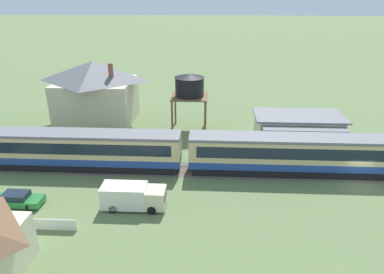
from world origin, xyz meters
TOP-DOWN VIEW (x-y plane):
  - ground_plane at (0.00, 0.00)m, footprint 600.00×600.00m
  - passenger_train at (-17.82, 1.99)m, footprint 86.37×3.17m
  - railway_track at (-14.05, 1.99)m, footprint 153.70×3.60m
  - station_building at (-4.23, 9.97)m, footprint 11.12×7.15m
  - station_house_grey_roof at (-32.44, 17.24)m, footprint 11.80×9.67m
  - water_tower at (-18.31, 14.34)m, footprint 4.97×4.97m
  - parked_car_green at (-32.93, -5.64)m, footprint 4.48×1.76m
  - delivery_truck_cream at (-22.26, -5.45)m, footprint 5.75×2.08m

SIDE VIEW (x-z plane):
  - ground_plane at x=0.00m, z-range 0.00..0.00m
  - railway_track at x=-14.05m, z-range -0.01..0.03m
  - parked_car_green at x=-32.93m, z-range -0.04..1.26m
  - delivery_truck_cream at x=-22.26m, z-range 0.05..2.30m
  - station_building at x=-4.23m, z-range 0.03..3.96m
  - passenger_train at x=-17.82m, z-range 0.23..4.46m
  - station_house_grey_roof at x=-32.44m, z-range 0.16..9.29m
  - water_tower at x=-18.31m, z-range 2.27..10.33m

